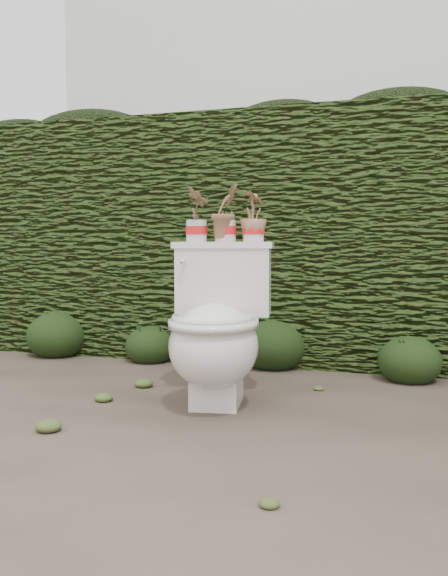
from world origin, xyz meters
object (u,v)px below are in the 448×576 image
(potted_plant_center, at_px, (225,214))
(potted_plant_right, at_px, (253,218))
(potted_plant_left, at_px, (196,215))
(toilet, at_px, (216,331))

(potted_plant_center, distance_m, potted_plant_right, 0.14)
(potted_plant_left, relative_size, potted_plant_right, 1.10)
(toilet, distance_m, potted_plant_right, 0.61)
(potted_plant_left, xyz_separation_m, potted_plant_center, (0.15, 0.02, 0.01))
(toilet, height_order, potted_plant_right, potted_plant_right)
(toilet, bearing_deg, potted_plant_right, 57.82)
(toilet, distance_m, potted_plant_left, 0.62)
(potted_plant_center, bearing_deg, potted_plant_right, -52.59)
(toilet, xyz_separation_m, potted_plant_left, (-0.18, 0.21, 0.55))
(potted_plant_left, bearing_deg, toilet, 176.30)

